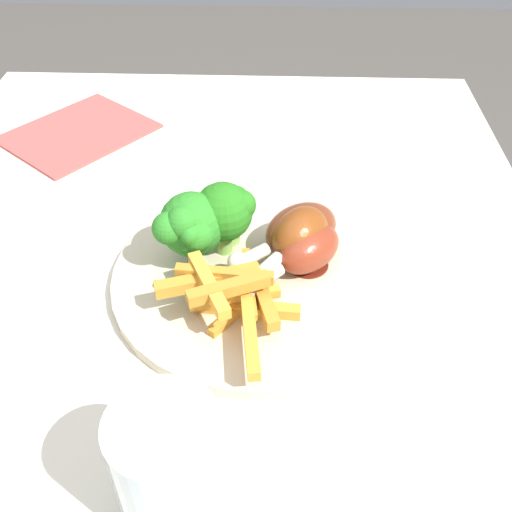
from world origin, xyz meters
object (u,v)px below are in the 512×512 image
broccoli_floret_middle (225,211)px  chicken_drumstick_far (298,238)px  dinner_plate (256,277)px  dining_table (208,371)px  chicken_drumstick_extra (304,252)px  chicken_drumstick_near (298,232)px  broccoli_floret_back (191,225)px  water_glass (170,471)px  carrot_fries_pile (234,295)px  broccoli_floret_front (228,208)px

broccoli_floret_middle → chicken_drumstick_far: 0.07m
broccoli_floret_middle → dinner_plate: bearing=-136.3°
dining_table → chicken_drumstick_extra: (0.02, -0.10, 0.16)m
broccoli_floret_middle → chicken_drumstick_near: bearing=-88.0°
chicken_drumstick_near → dining_table: bearing=115.8°
broccoli_floret_middle → chicken_drumstick_near: (0.00, -0.07, -0.02)m
broccoli_floret_back → water_glass: 0.23m
broccoli_floret_middle → water_glass: bearing=176.8°
carrot_fries_pile → chicken_drumstick_near: 0.10m
chicken_drumstick_extra → broccoli_floret_front: bearing=62.9°
carrot_fries_pile → broccoli_floret_front: bearing=6.4°
dinner_plate → broccoli_floret_front: (0.04, 0.03, 0.05)m
dining_table → chicken_drumstick_near: (0.04, -0.09, 0.16)m
broccoli_floret_back → chicken_drumstick_near: (0.02, -0.10, -0.02)m
broccoli_floret_front → chicken_drumstick_extra: size_ratio=0.61×
chicken_drumstick_far → chicken_drumstick_extra: (-0.01, -0.01, -0.00)m
dining_table → broccoli_floret_front: size_ratio=14.70×
chicken_drumstick_near → water_glass: water_glass is taller
chicken_drumstick_far → dinner_plate: bearing=119.0°
dinner_plate → carrot_fries_pile: size_ratio=1.79×
chicken_drumstick_far → water_glass: (-0.24, 0.08, 0.01)m
chicken_drumstick_extra → water_glass: size_ratio=1.00×
dining_table → broccoli_floret_front: bearing=-23.5°
broccoli_floret_middle → chicken_drumstick_extra: broccoli_floret_middle is taller
chicken_drumstick_near → chicken_drumstick_far: chicken_drumstick_far is taller
chicken_drumstick_extra → water_glass: 0.25m
broccoli_floret_front → carrot_fries_pile: broccoli_floret_front is taller
carrot_fries_pile → chicken_drumstick_far: bearing=-36.4°
dining_table → water_glass: size_ratio=9.01×
dining_table → carrot_fries_pile: (-0.04, -0.03, 0.16)m
dinner_plate → carrot_fries_pile: carrot_fries_pile is taller
water_glass → chicken_drumstick_far: bearing=-18.7°
chicken_drumstick_far → water_glass: size_ratio=1.09×
broccoli_floret_back → chicken_drumstick_far: broccoli_floret_back is taller
broccoli_floret_back → chicken_drumstick_far: 0.10m
dinner_plate → chicken_drumstick_extra: chicken_drumstick_extra is taller
dinner_plate → water_glass: (-0.22, 0.04, 0.05)m
broccoli_floret_middle → water_glass: (-0.25, 0.01, -0.01)m
dining_table → broccoli_floret_front: (0.05, -0.02, 0.18)m
broccoli_floret_front → broccoli_floret_middle: size_ratio=0.84×
dining_table → chicken_drumstick_far: bearing=-70.8°
broccoli_floret_front → broccoli_floret_middle: bearing=172.7°
broccoli_floret_front → chicken_drumstick_far: 0.07m
carrot_fries_pile → water_glass: size_ratio=1.45×
dinner_plate → chicken_drumstick_far: 0.05m
chicken_drumstick_extra → dinner_plate: bearing=99.6°
chicken_drumstick_near → water_glass: size_ratio=1.10×
dinner_plate → carrot_fries_pile: bearing=162.5°
dinner_plate → water_glass: 0.23m
dinner_plate → broccoli_floret_back: (0.01, 0.06, 0.05)m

